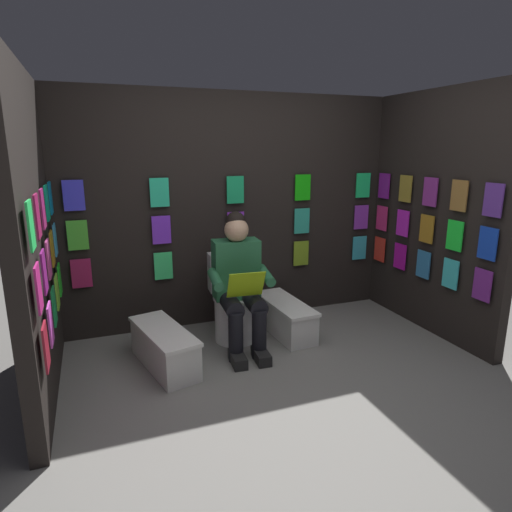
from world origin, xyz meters
The scene contains 8 objects.
ground_plane centered at (0.00, 0.00, 0.00)m, with size 30.00×30.00×0.00m, color gray.
display_wall_back centered at (0.00, -1.76, 1.12)m, with size 3.39×0.14×2.24m.
display_wall_left centered at (-1.69, -0.85, 1.12)m, with size 0.14×1.71×2.24m.
display_wall_right centered at (1.69, -0.85, 1.12)m, with size 0.14×1.71×2.24m.
toilet centered at (0.15, -1.29, 0.33)m, with size 0.42×0.57×0.77m.
person_reading centered at (0.17, -1.07, 0.60)m, with size 0.55×0.71×1.19m.
comic_longbox_near centered at (-0.33, -1.20, 0.16)m, with size 0.34×0.83×0.31m.
comic_longbox_far centered at (0.85, -0.93, 0.16)m, with size 0.48×0.86×0.32m.
Camera 1 is at (1.30, 2.35, 1.72)m, focal length 30.71 mm.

